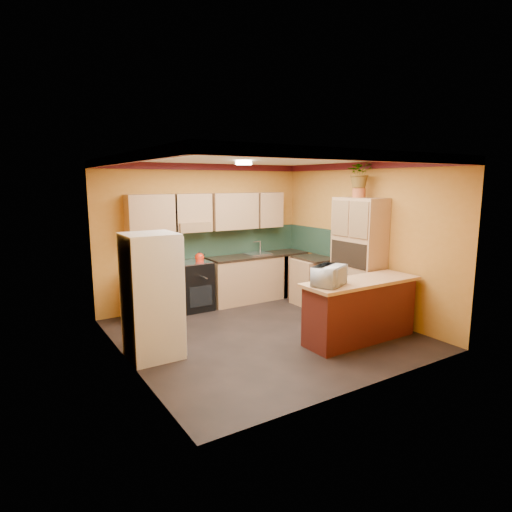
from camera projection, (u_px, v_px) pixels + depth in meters
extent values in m
plane|color=black|center=(264.00, 334.00, 6.72)|extent=(4.20, 4.20, 0.00)
cube|color=white|center=(265.00, 158.00, 6.26)|extent=(4.20, 4.20, 0.04)
cube|color=#BF8233|center=(205.00, 235.00, 8.24)|extent=(4.20, 0.04, 2.70)
cube|color=#BF8233|center=(368.00, 274.00, 4.74)|extent=(4.20, 0.04, 2.70)
cube|color=#BF8233|center=(125.00, 263.00, 5.39)|extent=(0.04, 4.20, 2.70)
cube|color=#BF8233|center=(363.00, 240.00, 7.60)|extent=(0.04, 4.20, 2.70)
cube|color=#1B3121|center=(217.00, 243.00, 8.39)|extent=(3.70, 0.02, 0.53)
cube|color=#1B3121|center=(312.00, 240.00, 8.79)|extent=(0.02, 1.40, 0.53)
cube|color=tan|center=(213.00, 212.00, 8.08)|extent=(3.10, 0.34, 0.70)
cylinder|color=white|center=(244.00, 163.00, 6.77)|extent=(0.26, 0.26, 0.06)
cube|color=tan|center=(224.00, 282.00, 8.28)|extent=(3.65, 0.60, 0.88)
cube|color=black|center=(224.00, 259.00, 8.20)|extent=(3.65, 0.62, 0.04)
cube|color=black|center=(194.00, 286.00, 7.95)|extent=(0.58, 0.58, 0.91)
cube|color=silver|center=(258.00, 254.00, 8.60)|extent=(0.48, 0.40, 0.03)
cube|color=tan|center=(315.00, 281.00, 8.37)|extent=(0.60, 0.80, 0.88)
cube|color=black|center=(315.00, 258.00, 8.29)|extent=(0.62, 0.80, 0.04)
cube|color=silver|center=(152.00, 296.00, 5.73)|extent=(0.68, 0.66, 1.70)
cube|color=tan|center=(358.00, 259.00, 7.39)|extent=(0.48, 0.90, 2.10)
cylinder|color=#A54F28|center=(359.00, 193.00, 7.24)|extent=(0.22, 0.22, 0.16)
imported|color=tan|center=(360.00, 173.00, 7.18)|extent=(0.49, 0.43, 0.51)
cube|color=#521314|center=(360.00, 312.00, 6.41)|extent=(1.80, 0.55, 0.88)
cube|color=tan|center=(361.00, 282.00, 6.33)|extent=(1.90, 0.65, 0.05)
imported|color=silver|center=(329.00, 276.00, 5.96)|extent=(0.60, 0.52, 0.28)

